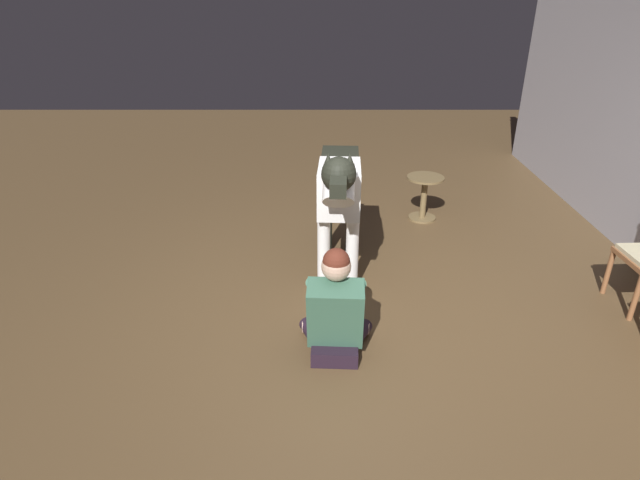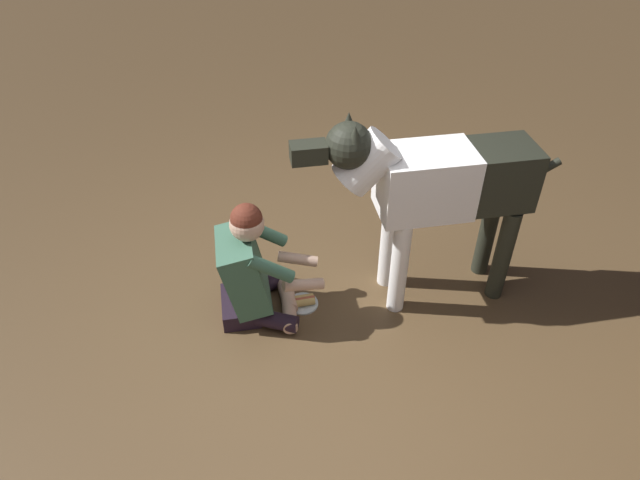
% 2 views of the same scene
% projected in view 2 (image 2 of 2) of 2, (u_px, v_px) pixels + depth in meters
% --- Properties ---
extents(ground_plane, '(16.19, 16.19, 0.00)m').
position_uv_depth(ground_plane, '(319.00, 316.00, 3.78)').
color(ground_plane, brown).
extents(person_sitting_on_floor, '(0.68, 0.58, 0.86)m').
position_uv_depth(person_sitting_on_floor, '(252.00, 271.00, 3.60)').
color(person_sitting_on_floor, black).
rests_on(person_sitting_on_floor, ground).
extents(large_dog, '(1.67, 0.40, 1.35)m').
position_uv_depth(large_dog, '(435.00, 186.00, 3.43)').
color(large_dog, white).
rests_on(large_dog, ground).
extents(hot_dog_on_plate, '(0.21, 0.21, 0.06)m').
position_uv_depth(hot_dog_on_plate, '(303.00, 301.00, 3.84)').
color(hot_dog_on_plate, silver).
rests_on(hot_dog_on_plate, ground).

